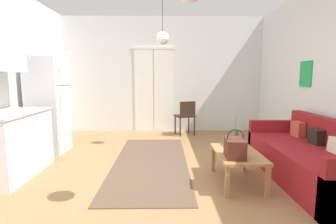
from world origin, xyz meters
The scene contains 11 objects.
ground_plane centered at (0.00, 0.00, -0.05)m, with size 5.53×7.25×0.10m, color #996D44.
wall_back centered at (-0.01, 3.37, 1.42)m, with size 5.13×0.13×2.85m.
area_rug centered at (-0.19, 0.86, 0.01)m, with size 1.16×2.94×0.01m, color brown.
couch centered at (2.01, 0.12, 0.28)m, with size 0.88×2.11×0.81m.
coffee_table centered at (0.98, 0.06, 0.36)m, with size 0.55×0.92×0.41m.
bamboo_vase centered at (1.02, 0.34, 0.53)m, with size 0.08×0.08×0.45m.
handbag centered at (0.88, -0.15, 0.53)m, with size 0.24×0.33×0.35m.
refrigerator centered at (-2.09, 1.50, 0.87)m, with size 0.60×0.63×1.73m.
kitchen_counter centered at (-2.13, 0.34, 0.74)m, with size 0.65×1.24×2.02m.
accent_chair centered at (0.53, 2.81, 0.48)m, with size 0.52×0.51×0.82m.
pendant_lamp_far centered at (0.00, 1.66, 2.09)m, with size 0.24×0.24×0.89m.
Camera 1 is at (0.03, -3.12, 1.38)m, focal length 27.14 mm.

